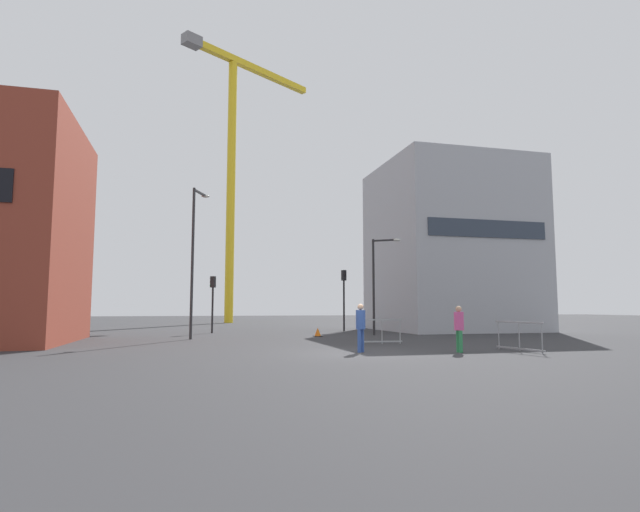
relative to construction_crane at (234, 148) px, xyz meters
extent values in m
plane|color=#333335|center=(1.52, -36.56, -18.50)|extent=(160.00, 160.00, 0.00)
cube|color=#A8AAB2|center=(13.64, -21.14, -12.67)|extent=(9.70, 9.57, 11.66)
cube|color=#2D3847|center=(13.64, -25.97, -12.04)|extent=(8.15, 0.08, 1.10)
cylinder|color=yellow|center=(-0.26, -0.17, -4.52)|extent=(0.90, 0.90, 27.97)
cube|color=yellow|center=(2.12, 1.39, 9.87)|extent=(14.02, 9.54, 0.70)
cube|color=slate|center=(-4.63, -3.04, 9.87)|extent=(2.16, 1.99, 1.10)
cylinder|color=#2D2D30|center=(-4.13, -27.17, -14.65)|extent=(0.14, 0.14, 7.71)
cube|color=#2D2D30|center=(-3.83, -26.51, -10.89)|extent=(0.69, 1.37, 0.10)
ellipsoid|color=silver|center=(-3.53, -25.84, -10.91)|extent=(0.44, 0.24, 0.16)
cylinder|color=#232326|center=(6.14, -25.72, -15.71)|extent=(0.14, 0.14, 5.58)
cube|color=#232326|center=(6.72, -26.14, -13.03)|extent=(1.22, 0.91, 0.10)
ellipsoid|color=silver|center=(7.30, -26.55, -13.05)|extent=(0.44, 0.24, 0.16)
cylinder|color=#232326|center=(-2.82, -21.12, -17.09)|extent=(0.12, 0.12, 2.83)
cube|color=#232326|center=(-2.82, -21.12, -15.32)|extent=(0.37, 0.35, 0.70)
sphere|color=#390605|center=(-2.97, -21.02, -15.10)|extent=(0.11, 0.11, 0.11)
sphere|color=#3C2905|center=(-2.97, -21.02, -15.32)|extent=(0.11, 0.11, 0.11)
sphere|color=green|center=(-2.97, -21.02, -15.54)|extent=(0.11, 0.11, 0.11)
cylinder|color=black|center=(5.84, -20.82, -16.81)|extent=(0.12, 0.12, 3.39)
cube|color=black|center=(5.84, -20.82, -14.76)|extent=(0.32, 0.35, 0.70)
sphere|color=#390605|center=(5.78, -20.65, -14.54)|extent=(0.11, 0.11, 0.11)
sphere|color=#F2A514|center=(5.78, -20.65, -14.76)|extent=(0.11, 0.11, 0.11)
sphere|color=#07330F|center=(5.78, -20.65, -14.98)|extent=(0.11, 0.11, 0.11)
cylinder|color=#2D844C|center=(5.10, -37.28, -18.11)|extent=(0.14, 0.14, 0.78)
cylinder|color=#2D844C|center=(5.12, -37.08, -18.11)|extent=(0.14, 0.14, 0.78)
cylinder|color=#D14C8C|center=(5.11, -37.18, -17.39)|extent=(0.34, 0.34, 0.65)
sphere|color=tan|center=(5.11, -37.18, -16.96)|extent=(0.21, 0.21, 0.21)
cylinder|color=#33519E|center=(1.66, -36.30, -18.09)|extent=(0.14, 0.14, 0.82)
cylinder|color=#33519E|center=(1.81, -36.17, -18.09)|extent=(0.14, 0.14, 0.82)
cylinder|color=#33519E|center=(1.74, -36.23, -17.34)|extent=(0.34, 0.34, 0.68)
sphere|color=tan|center=(1.74, -36.23, -16.89)|extent=(0.22, 0.22, 0.22)
cube|color=gray|center=(7.44, -37.34, -17.45)|extent=(0.38, 2.36, 0.06)
cube|color=gray|center=(7.44, -37.34, -18.40)|extent=(0.38, 2.36, 0.06)
cylinder|color=gray|center=(7.58, -38.40, -17.98)|extent=(0.04, 0.04, 1.05)
cylinder|color=gray|center=(7.44, -37.34, -17.98)|extent=(0.04, 0.04, 1.05)
cylinder|color=gray|center=(7.29, -36.28, -17.98)|extent=(0.04, 0.04, 1.05)
cube|color=#9EA0A5|center=(4.02, -32.43, -17.45)|extent=(1.81, 0.29, 0.06)
cube|color=#9EA0A5|center=(4.02, -32.43, -18.40)|extent=(1.81, 0.29, 0.06)
cylinder|color=#9EA0A5|center=(3.21, -32.32, -17.98)|extent=(0.04, 0.04, 1.05)
cylinder|color=#9EA0A5|center=(4.02, -32.43, -17.98)|extent=(0.04, 0.04, 1.05)
cylinder|color=#9EA0A5|center=(4.83, -32.53, -17.98)|extent=(0.04, 0.04, 1.05)
cube|color=black|center=(2.65, -26.26, -18.49)|extent=(0.48, 0.48, 0.03)
cone|color=orange|center=(2.65, -26.26, -18.26)|extent=(0.37, 0.37, 0.49)
camera|label=1|loc=(-4.24, -53.70, -16.90)|focal=28.64mm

